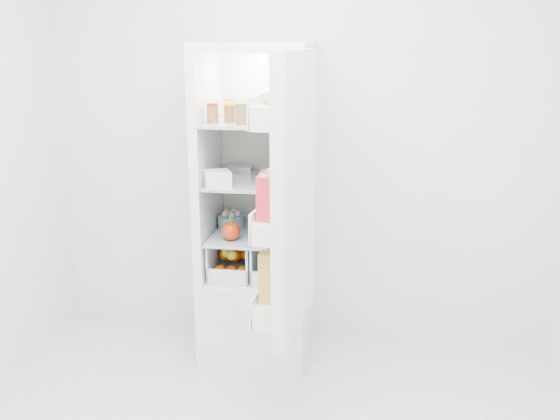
% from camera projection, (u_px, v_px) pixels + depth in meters
% --- Properties ---
extents(room_walls, '(3.02, 3.02, 2.61)m').
position_uv_depth(room_walls, '(247.00, 108.00, 2.17)').
color(room_walls, white).
rests_on(room_walls, ground).
extents(refrigerator, '(0.60, 0.60, 1.80)m').
position_uv_depth(refrigerator, '(258.00, 243.00, 3.63)').
color(refrigerator, silver).
rests_on(refrigerator, ground).
extents(shelf_low, '(0.49, 0.53, 0.01)m').
position_uv_depth(shelf_low, '(256.00, 234.00, 3.55)').
color(shelf_low, '#9DB2B8').
rests_on(shelf_low, refrigerator).
extents(shelf_mid, '(0.49, 0.53, 0.02)m').
position_uv_depth(shelf_mid, '(256.00, 181.00, 3.47)').
color(shelf_mid, '#9DB2B8').
rests_on(shelf_mid, refrigerator).
extents(shelf_top, '(0.49, 0.53, 0.02)m').
position_uv_depth(shelf_top, '(255.00, 122.00, 3.38)').
color(shelf_top, '#9DB2B8').
rests_on(shelf_top, refrigerator).
extents(crisper_left, '(0.23, 0.46, 0.22)m').
position_uv_depth(crisper_left, '(236.00, 254.00, 3.61)').
color(crisper_left, silver).
rests_on(crisper_left, refrigerator).
extents(crisper_right, '(0.23, 0.46, 0.22)m').
position_uv_depth(crisper_right, '(278.00, 256.00, 3.57)').
color(crisper_right, silver).
rests_on(crisper_right, refrigerator).
extents(condiment_jars, '(0.46, 0.34, 0.08)m').
position_uv_depth(condiment_jars, '(251.00, 114.00, 3.31)').
color(condiment_jars, '#B21919').
rests_on(condiment_jars, shelf_top).
extents(squeeze_bottle, '(0.06, 0.06, 0.18)m').
position_uv_depth(squeeze_bottle, '(283.00, 105.00, 3.32)').
color(squeeze_bottle, white).
rests_on(squeeze_bottle, shelf_top).
extents(tub_white, '(0.18, 0.18, 0.09)m').
position_uv_depth(tub_white, '(217.00, 179.00, 3.29)').
color(tub_white, white).
rests_on(tub_white, shelf_mid).
extents(tub_cream, '(0.13, 0.13, 0.07)m').
position_uv_depth(tub_cream, '(272.00, 178.00, 3.36)').
color(tub_cream, white).
rests_on(tub_cream, shelf_mid).
extents(tin_red, '(0.11, 0.11, 0.06)m').
position_uv_depth(tin_red, '(269.00, 177.00, 3.39)').
color(tin_red, red).
rests_on(tin_red, shelf_mid).
extents(foil_tray, '(0.15, 0.12, 0.04)m').
position_uv_depth(foil_tray, '(239.00, 169.00, 3.66)').
color(foil_tray, silver).
rests_on(foil_tray, shelf_mid).
extents(tub_green, '(0.14, 0.17, 0.09)m').
position_uv_depth(tub_green, '(285.00, 166.00, 3.61)').
color(tub_green, '#429041').
rests_on(tub_green, shelf_mid).
extents(red_cabbage, '(0.17, 0.17, 0.17)m').
position_uv_depth(red_cabbage, '(275.00, 224.00, 3.42)').
color(red_cabbage, '#5E205A').
rests_on(red_cabbage, shelf_low).
extents(bell_pepper, '(0.10, 0.10, 0.10)m').
position_uv_depth(bell_pepper, '(231.00, 231.00, 3.41)').
color(bell_pepper, '#B72E0B').
rests_on(bell_pepper, shelf_low).
extents(mushroom_bowl, '(0.19, 0.19, 0.07)m').
position_uv_depth(mushroom_bowl, '(231.00, 221.00, 3.64)').
color(mushroom_bowl, '#7DA6BB').
rests_on(mushroom_bowl, shelf_low).
extents(citrus_pile, '(0.20, 0.31, 0.16)m').
position_uv_depth(citrus_pile, '(234.00, 260.00, 3.58)').
color(citrus_pile, '#DE530B').
rests_on(citrus_pile, refrigerator).
extents(veg_pile, '(0.16, 0.30, 0.10)m').
position_uv_depth(veg_pile, '(278.00, 264.00, 3.58)').
color(veg_pile, '#204C19').
rests_on(veg_pile, refrigerator).
extents(fridge_door, '(0.23, 0.60, 1.30)m').
position_uv_depth(fridge_door, '(289.00, 202.00, 2.87)').
color(fridge_door, silver).
rests_on(fridge_door, refrigerator).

